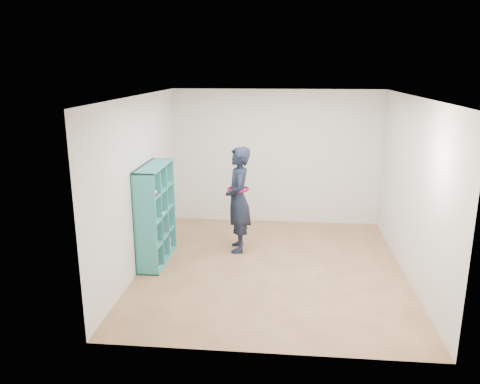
# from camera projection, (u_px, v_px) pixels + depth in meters

# --- Properties ---
(floor) EXTENTS (4.50, 4.50, 0.00)m
(floor) POSITION_uv_depth(u_px,v_px,m) (271.00, 267.00, 7.23)
(floor) COLOR brown
(floor) RESTS_ON ground
(ceiling) EXTENTS (4.50, 4.50, 0.00)m
(ceiling) POSITION_uv_depth(u_px,v_px,m) (274.00, 96.00, 6.55)
(ceiling) COLOR white
(ceiling) RESTS_ON wall_back
(wall_left) EXTENTS (0.02, 4.50, 2.60)m
(wall_left) POSITION_uv_depth(u_px,v_px,m) (141.00, 183.00, 7.08)
(wall_left) COLOR silver
(wall_left) RESTS_ON floor
(wall_right) EXTENTS (0.02, 4.50, 2.60)m
(wall_right) POSITION_uv_depth(u_px,v_px,m) (412.00, 189.00, 6.71)
(wall_right) COLOR silver
(wall_right) RESTS_ON floor
(wall_back) EXTENTS (4.00, 0.02, 2.60)m
(wall_back) POSITION_uv_depth(u_px,v_px,m) (276.00, 157.00, 9.05)
(wall_back) COLOR silver
(wall_back) RESTS_ON floor
(wall_front) EXTENTS (4.00, 0.02, 2.60)m
(wall_front) POSITION_uv_depth(u_px,v_px,m) (266.00, 241.00, 4.73)
(wall_front) COLOR silver
(wall_front) RESTS_ON floor
(bookshelf) EXTENTS (0.34, 1.17, 1.55)m
(bookshelf) POSITION_uv_depth(u_px,v_px,m) (154.00, 216.00, 7.30)
(bookshelf) COLOR teal
(bookshelf) RESTS_ON floor
(person) EXTENTS (0.51, 0.70, 1.76)m
(person) POSITION_uv_depth(u_px,v_px,m) (238.00, 200.00, 7.71)
(person) COLOR black
(person) RESTS_ON floor
(smartphone) EXTENTS (0.04, 0.09, 0.12)m
(smartphone) POSITION_uv_depth(u_px,v_px,m) (229.00, 192.00, 7.75)
(smartphone) COLOR silver
(smartphone) RESTS_ON person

